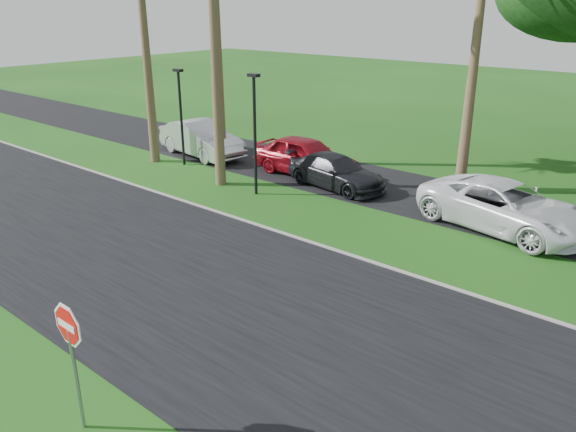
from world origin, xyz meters
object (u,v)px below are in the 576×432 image
at_px(car_silver, 201,139).
at_px(car_minivan, 505,207).
at_px(stop_sign_near, 71,342).
at_px(car_dark, 336,172).
at_px(car_red, 305,156).

xyz_separation_m(car_silver, car_minivan, (14.84, -0.03, -0.04)).
relative_size(stop_sign_near, car_silver, 0.52).
bearing_deg(car_dark, stop_sign_near, -154.73).
height_order(car_silver, car_dark, car_silver).
relative_size(car_silver, car_red, 1.04).
xyz_separation_m(car_silver, car_dark, (7.94, 0.13, -0.19)).
xyz_separation_m(stop_sign_near, car_dark, (-4.59, 14.21, -1.13)).
relative_size(stop_sign_near, car_minivan, 0.46).
height_order(car_red, car_dark, car_red).
relative_size(car_red, car_dark, 1.09).
relative_size(stop_sign_near, car_red, 0.54).
relative_size(car_silver, car_dark, 1.14).
bearing_deg(car_silver, car_red, -74.94).
bearing_deg(car_minivan, stop_sign_near, -178.49).
relative_size(car_silver, car_minivan, 0.89).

